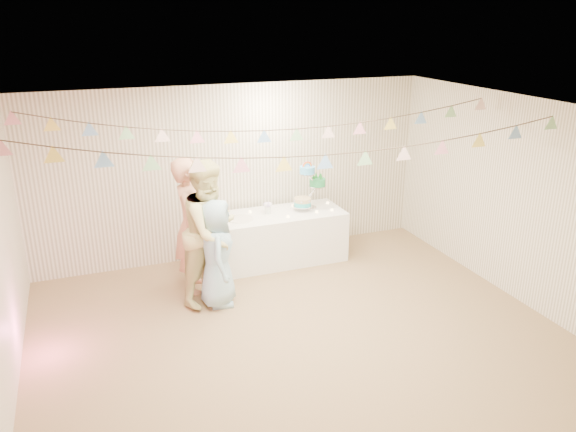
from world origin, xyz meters
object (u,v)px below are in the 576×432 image
object	(u,v)px
person_adult_a	(191,225)
person_child	(217,253)
table	(277,237)
cake_stand	(310,187)
person_adult_b	(211,232)

from	to	relation	value
person_adult_a	person_child	distance (m)	0.61
table	person_adult_a	size ratio (longest dim) A/B	1.10
person_child	cake_stand	bearing A→B (deg)	-48.50
cake_stand	person_adult_b	world-z (taller)	person_adult_b
person_adult_a	person_child	xyz separation A→B (m)	(0.20, -0.54, -0.21)
person_child	person_adult_b	bearing A→B (deg)	19.26
person_adult_b	person_adult_a	bearing A→B (deg)	73.89
person_adult_a	person_adult_b	distance (m)	0.42
table	person_child	xyz separation A→B (m)	(-1.15, -0.99, 0.33)
table	cake_stand	bearing A→B (deg)	5.19
table	person_adult_a	xyz separation A→B (m)	(-1.35, -0.46, 0.54)
table	person_adult_a	distance (m)	1.53
cake_stand	person_adult_a	xyz separation A→B (m)	(-1.90, -0.51, -0.18)
person_adult_a	person_child	size ratio (longest dim) A/B	1.30
person_adult_a	person_adult_b	world-z (taller)	person_adult_b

